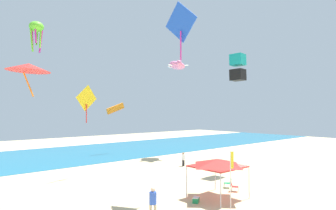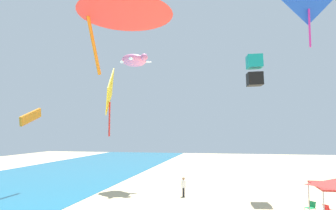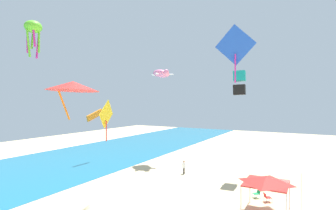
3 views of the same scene
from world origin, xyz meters
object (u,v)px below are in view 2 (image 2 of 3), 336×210
kite_diamond_yellow (110,94)px  folding_chair_left_of_tent (328,209)px  folding_chair_facing_ocean (311,207)px  person_watching_sky (183,185)px  kite_delta_red (125,6)px  kite_diamond_blue (308,0)px  kite_turtle_pink (134,60)px  kite_box_teal (255,70)px  kite_parafoil_orange (31,117)px

kite_diamond_yellow → folding_chair_left_of_tent: bearing=-88.1°
folding_chair_facing_ocean → person_watching_sky: (3.90, 9.63, 0.51)m
person_watching_sky → kite_delta_red: 19.91m
kite_diamond_blue → kite_turtle_pink: 20.16m
person_watching_sky → kite_turtle_pink: size_ratio=0.42×
folding_chair_left_of_tent → kite_diamond_blue: 13.79m
person_watching_sky → kite_diamond_blue: kite_diamond_blue is taller
kite_diamond_blue → folding_chair_facing_ocean: bearing=-95.6°
kite_diamond_blue → kite_delta_red: size_ratio=1.15×
person_watching_sky → kite_diamond_blue: (-8.81, -8.80, 12.46)m
folding_chair_facing_ocean → kite_delta_red: size_ratio=0.21×
folding_chair_facing_ocean → kite_diamond_yellow: size_ratio=0.21×
kite_box_teal → kite_turtle_pink: kite_turtle_pink is taller
kite_box_teal → kite_turtle_pink: 13.13m
kite_diamond_blue → kite_delta_red: 12.53m
folding_chair_left_of_tent → kite_diamond_yellow: size_ratio=0.21×
kite_box_teal → kite_diamond_yellow: (-13.42, 8.98, -3.64)m
folding_chair_left_of_tent → kite_diamond_yellow: kite_diamond_yellow is taller
kite_parafoil_orange → kite_box_teal: bearing=97.5°
kite_delta_red → kite_diamond_yellow: 7.38m
person_watching_sky → kite_diamond_blue: bearing=28.0°
folding_chair_left_of_tent → kite_diamond_yellow: bearing=83.3°
folding_chair_facing_ocean → kite_parafoil_orange: (3.27, 24.66, 6.68)m
kite_diamond_blue → kite_turtle_pink: (13.51, 14.96, 0.18)m
folding_chair_facing_ocean → kite_parafoil_orange: size_ratio=0.25×
folding_chair_left_of_tent → kite_diamond_blue: (-4.31, 1.77, 12.98)m
kite_diamond_blue → kite_turtle_pink: kite_diamond_blue is taller
folding_chair_facing_ocean → kite_diamond_yellow: kite_diamond_yellow is taller
kite_diamond_blue → kite_parafoil_orange: kite_diamond_blue is taller
folding_chair_facing_ocean → kite_turtle_pink: 22.29m
kite_diamond_blue → kite_diamond_yellow: (-2.57, 11.27, -5.61)m
kite_parafoil_orange → kite_diamond_yellow: bearing=49.9°
kite_diamond_blue → kite_parafoil_orange: 25.97m
folding_chair_left_of_tent → kite_box_teal: size_ratio=0.28×
kite_box_teal → kite_diamond_blue: bearing=-175.5°
folding_chair_facing_ocean → kite_diamond_yellow: bearing=-99.3°
folding_chair_facing_ocean → person_watching_sky: size_ratio=0.49×
folding_chair_facing_ocean → folding_chair_left_of_tent: (-0.59, -0.94, 0.00)m
folding_chair_facing_ocean → person_watching_sky: bearing=-153.0°
kite_turtle_pink → kite_parafoil_orange: 12.21m
folding_chair_left_of_tent → kite_box_teal: bearing=-2.7°
folding_chair_left_of_tent → kite_diamond_blue: bearing=123.2°
person_watching_sky → kite_box_teal: kite_box_teal is taller
kite_parafoil_orange → kite_delta_red: size_ratio=0.83×
folding_chair_left_of_tent → kite_turtle_pink: size_ratio=0.20×
kite_diamond_blue → kite_parafoil_orange: bearing=-14.9°
kite_diamond_blue → kite_diamond_yellow: size_ratio=1.19×
folding_chair_facing_ocean → kite_parafoil_orange: 25.76m
folding_chair_left_of_tent → kite_parafoil_orange: 26.74m
folding_chair_left_of_tent → kite_diamond_yellow: 16.48m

